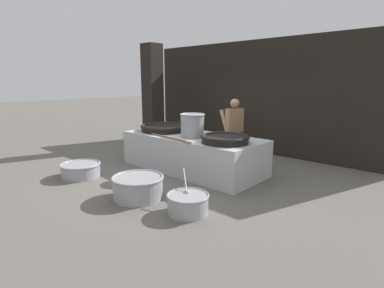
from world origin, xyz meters
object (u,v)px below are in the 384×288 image
prep_bowl_meat (138,186)px  stock_pot (192,125)px  giant_wok_far (225,139)px  cook (234,129)px  giant_wok_near (165,127)px  prep_bowl_extra (81,169)px  prep_bowl_vegetables (188,203)px

prep_bowl_meat → stock_pot: bearing=100.5°
giant_wok_far → cook: cook is taller
giant_wok_near → cook: 1.78m
giant_wok_near → cook: bearing=38.7°
stock_pot → prep_bowl_meat: stock_pot is taller
giant_wok_far → prep_bowl_extra: size_ratio=1.16×
giant_wok_near → prep_bowl_vegetables: giant_wok_near is taller
giant_wok_far → stock_pot: (-0.94, 0.02, 0.19)m
giant_wok_far → cook: bearing=117.1°
stock_pot → giant_wok_near: bearing=172.2°
stock_pot → prep_bowl_extra: bearing=-129.6°
stock_pot → cook: cook is taller
prep_bowl_vegetables → stock_pot: bearing=130.3°
prep_bowl_meat → cook: bearing=91.2°
giant_wok_near → prep_bowl_extra: bearing=-103.4°
cook → giant_wok_near: bearing=51.3°
giant_wok_near → prep_bowl_vegetables: size_ratio=1.56×
prep_bowl_vegetables → prep_bowl_extra: bearing=-175.9°
cook → prep_bowl_meat: 3.20m
cook → prep_bowl_vegetables: bearing=124.2°
prep_bowl_vegetables → prep_bowl_extra: (-3.07, -0.22, -0.01)m
giant_wok_far → prep_bowl_meat: (-0.59, -1.84, -0.70)m
prep_bowl_meat → prep_bowl_extra: size_ratio=1.08×
prep_bowl_vegetables → prep_bowl_extra: prep_bowl_vegetables is taller
stock_pot → prep_bowl_meat: bearing=-79.5°
giant_wok_far → giant_wok_near: bearing=175.1°
giant_wok_far → cook: 1.45m
giant_wok_far → prep_bowl_meat: giant_wok_far is taller
giant_wok_near → prep_bowl_meat: size_ratio=1.30×
giant_wok_near → stock_pot: stock_pot is taller
giant_wok_near → prep_bowl_meat: 2.58m
giant_wok_near → stock_pot: 1.14m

